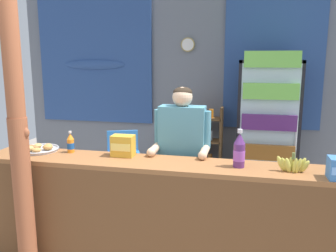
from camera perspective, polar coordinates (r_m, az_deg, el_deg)
ground_plane at (r=4.01m, az=-0.20°, el=-16.15°), size 7.99×7.99×0.00m
back_wall_curtained at (r=5.45m, az=3.65°, el=7.34°), size 5.55×0.22×2.86m
stall_counter at (r=3.04m, az=-2.46°, el=-13.32°), size 3.13×0.44×0.96m
timber_post at (r=3.05m, az=-23.42°, el=0.24°), size 0.18×0.16×2.72m
drink_fridge at (r=4.82m, az=15.99°, el=1.29°), size 0.79×0.64×1.92m
bottle_shelf_rack at (r=5.25m, az=6.25°, el=-2.70°), size 0.48×0.28×1.13m
plastic_lawn_chair at (r=4.76m, az=-7.32°, el=-5.38°), size 0.57×0.57×0.86m
shopkeeper at (r=3.34m, az=2.29°, el=-3.40°), size 0.54×0.42×1.57m
soda_bottle_grape_soda at (r=2.88m, az=11.58°, el=-4.04°), size 0.09×0.09×0.31m
soda_bottle_orange_soda at (r=3.39m, az=-15.65°, el=-2.76°), size 0.07×0.07×0.20m
snack_box_choco_powder at (r=3.17m, az=-7.37°, el=-3.23°), size 0.20×0.14×0.19m
pastry_tray at (r=3.55m, az=-20.39°, el=-3.50°), size 0.37×0.37×0.07m
banana_bunch at (r=2.88m, az=19.72°, el=-6.01°), size 0.27×0.06×0.16m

